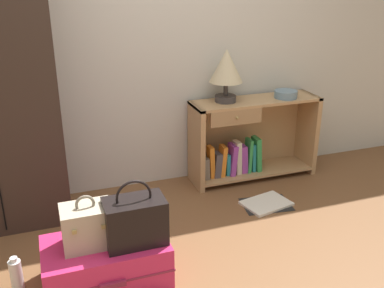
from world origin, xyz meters
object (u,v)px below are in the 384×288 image
Objects in this scene: handbag at (135,221)px; open_book_on_floor at (266,204)px; suitcase_large at (106,262)px; bottle at (16,275)px; table_lamp at (226,68)px; train_case at (87,226)px; bowl at (286,94)px; bookshelf at (248,140)px.

handbag reaches higher than open_book_on_floor.
suitcase_large is 0.49m from bottle.
handbag is at bearing -133.42° from table_lamp.
open_book_on_floor is (1.37, 0.46, -0.36)m from train_case.
bowl is 2.00m from train_case.
train_case is 1.46× the size of bottle.
bookshelf is 2.57× the size of table_lamp.
table_lamp is 0.57m from bowl.
bowl is at bearing -9.39° from bookshelf.
handbag reaches higher than train_case.
suitcase_large is at bearing 164.23° from handbag.
bookshelf is at bearing 81.15° from open_book_on_floor.
bookshelf is 0.66m from table_lamp.
bookshelf is at bearing 33.71° from train_case.
table_lamp reaches higher than train_case.
bowl is 1.99m from suitcase_large.
bookshelf reaches higher than train_case.
bookshelf reaches higher than open_book_on_floor.
suitcase_large is at bearing -144.32° from bookshelf.
bowl is at bearing 27.67° from train_case.
handbag is at bearing -139.33° from bookshelf.
table_lamp is 2.05m from bottle.
bookshelf is at bearing -3.54° from table_lamp.
suitcase_large is (-1.15, -0.99, -0.83)m from table_lamp.
table_lamp is at bearing 104.25° from open_book_on_floor.
bowl is 0.62× the size of train_case.
suitcase_large is 1.77× the size of open_book_on_floor.
train_case is at bearing 170.19° from suitcase_large.
bottle is (-1.63, -0.90, -0.85)m from table_lamp.
bookshelf is 1.58m from handbag.
bookshelf is 2.72× the size of open_book_on_floor.
bowl is 0.90× the size of bottle.
bottle reaches higher than open_book_on_floor.
suitcase_large is 1.37m from open_book_on_floor.
handbag is 0.97× the size of open_book_on_floor.
bottle is (-2.14, -0.84, -0.62)m from bowl.
table_lamp reaches higher than bookshelf.
bookshelf reaches higher than suitcase_large.
train_case is at bearing -141.64° from table_lamp.
handbag is 0.73m from bottle.
bowl is 0.48× the size of open_book_on_floor.
suitcase_large is (-1.66, -0.93, -0.59)m from bowl.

